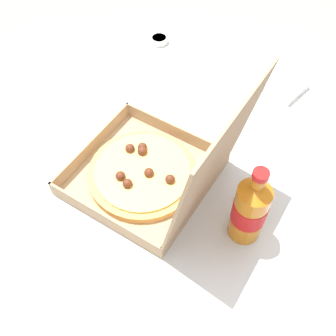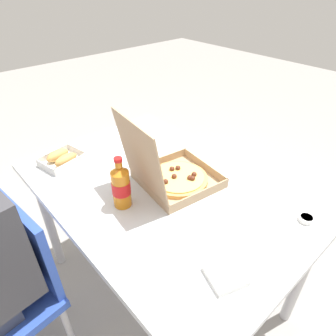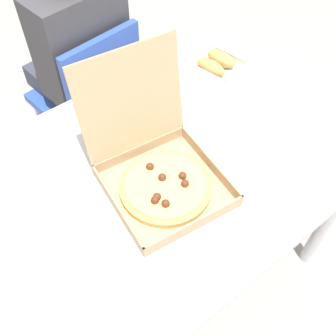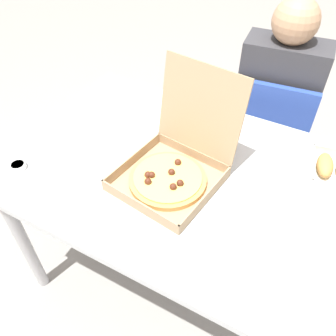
{
  "view_description": "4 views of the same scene",
  "coord_description": "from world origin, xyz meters",
  "px_view_note": "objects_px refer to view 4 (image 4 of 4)",
  "views": [
    {
      "loc": [
        0.48,
        0.22,
        1.55
      ],
      "look_at": [
        -0.05,
        -0.03,
        0.76
      ],
      "focal_mm": 43.55,
      "sensor_mm": 36.0,
      "label": 1
    },
    {
      "loc": [
        -0.78,
        0.66,
        1.53
      ],
      "look_at": [
        0.04,
        -0.07,
        0.78
      ],
      "focal_mm": 31.52,
      "sensor_mm": 36.0,
      "label": 2
    },
    {
      "loc": [
        -0.44,
        -0.61,
        1.68
      ],
      "look_at": [
        0.0,
        -0.06,
        0.8
      ],
      "focal_mm": 42.94,
      "sensor_mm": 36.0,
      "label": 3
    },
    {
      "loc": [
        0.38,
        -0.81,
        1.61
      ],
      "look_at": [
        -0.04,
        -0.05,
        0.76
      ],
      "focal_mm": 37.39,
      "sensor_mm": 36.0,
      "label": 4
    }
  ],
  "objects_px": {
    "diner_person": "(278,94)",
    "napkin_pile": "(100,109)",
    "chair": "(267,135)",
    "bread_side_box": "(334,168)",
    "cola_bottle": "(212,122)",
    "pizza_box_open": "(174,167)",
    "paper_menu": "(294,270)",
    "dipping_sauce_cup": "(18,166)"
  },
  "relations": [
    {
      "from": "dipping_sauce_cup",
      "to": "bread_side_box",
      "type": "bearing_deg",
      "value": 27.13
    },
    {
      "from": "napkin_pile",
      "to": "cola_bottle",
      "type": "bearing_deg",
      "value": 4.76
    },
    {
      "from": "cola_bottle",
      "to": "dipping_sauce_cup",
      "type": "xyz_separation_m",
      "value": [
        -0.54,
        -0.47,
        -0.08
      ]
    },
    {
      "from": "chair",
      "to": "bread_side_box",
      "type": "distance_m",
      "value": 0.6
    },
    {
      "from": "bread_side_box",
      "to": "napkin_pile",
      "type": "xyz_separation_m",
      "value": [
        -0.95,
        -0.09,
        -0.02
      ]
    },
    {
      "from": "chair",
      "to": "bread_side_box",
      "type": "xyz_separation_m",
      "value": [
        0.32,
        -0.43,
        0.28
      ]
    },
    {
      "from": "diner_person",
      "to": "paper_menu",
      "type": "relative_size",
      "value": 5.48
    },
    {
      "from": "bread_side_box",
      "to": "paper_menu",
      "type": "xyz_separation_m",
      "value": [
        -0.02,
        -0.44,
        -0.02
      ]
    },
    {
      "from": "diner_person",
      "to": "napkin_pile",
      "type": "height_order",
      "value": "diner_person"
    },
    {
      "from": "bread_side_box",
      "to": "paper_menu",
      "type": "bearing_deg",
      "value": -92.88
    },
    {
      "from": "cola_bottle",
      "to": "napkin_pile",
      "type": "bearing_deg",
      "value": -175.24
    },
    {
      "from": "dipping_sauce_cup",
      "to": "pizza_box_open",
      "type": "bearing_deg",
      "value": 23.96
    },
    {
      "from": "bread_side_box",
      "to": "napkin_pile",
      "type": "height_order",
      "value": "bread_side_box"
    },
    {
      "from": "bread_side_box",
      "to": "cola_bottle",
      "type": "height_order",
      "value": "cola_bottle"
    },
    {
      "from": "pizza_box_open",
      "to": "paper_menu",
      "type": "xyz_separation_m",
      "value": [
        0.46,
        -0.16,
        -0.05
      ]
    },
    {
      "from": "napkin_pile",
      "to": "diner_person",
      "type": "bearing_deg",
      "value": 42.58
    },
    {
      "from": "diner_person",
      "to": "paper_menu",
      "type": "height_order",
      "value": "diner_person"
    },
    {
      "from": "diner_person",
      "to": "napkin_pile",
      "type": "bearing_deg",
      "value": -137.42
    },
    {
      "from": "diner_person",
      "to": "cola_bottle",
      "type": "relative_size",
      "value": 5.14
    },
    {
      "from": "bread_side_box",
      "to": "pizza_box_open",
      "type": "bearing_deg",
      "value": -149.74
    },
    {
      "from": "diner_person",
      "to": "pizza_box_open",
      "type": "distance_m",
      "value": 0.79
    },
    {
      "from": "paper_menu",
      "to": "dipping_sauce_cup",
      "type": "height_order",
      "value": "dipping_sauce_cup"
    },
    {
      "from": "chair",
      "to": "napkin_pile",
      "type": "relative_size",
      "value": 7.55
    },
    {
      "from": "pizza_box_open",
      "to": "paper_menu",
      "type": "bearing_deg",
      "value": -19.04
    },
    {
      "from": "chair",
      "to": "napkin_pile",
      "type": "distance_m",
      "value": 0.86
    },
    {
      "from": "pizza_box_open",
      "to": "paper_menu",
      "type": "height_order",
      "value": "pizza_box_open"
    },
    {
      "from": "pizza_box_open",
      "to": "dipping_sauce_cup",
      "type": "height_order",
      "value": "pizza_box_open"
    },
    {
      "from": "bread_side_box",
      "to": "cola_bottle",
      "type": "relative_size",
      "value": 0.96
    },
    {
      "from": "dipping_sauce_cup",
      "to": "chair",
      "type": "bearing_deg",
      "value": 54.2
    },
    {
      "from": "bread_side_box",
      "to": "cola_bottle",
      "type": "distance_m",
      "value": 0.46
    },
    {
      "from": "bread_side_box",
      "to": "dipping_sauce_cup",
      "type": "xyz_separation_m",
      "value": [
        -1.0,
        -0.51,
        -0.01
      ]
    },
    {
      "from": "chair",
      "to": "diner_person",
      "type": "bearing_deg",
      "value": 96.13
    },
    {
      "from": "napkin_pile",
      "to": "dipping_sauce_cup",
      "type": "bearing_deg",
      "value": -96.35
    },
    {
      "from": "paper_menu",
      "to": "dipping_sauce_cup",
      "type": "bearing_deg",
      "value": 171.07
    },
    {
      "from": "bread_side_box",
      "to": "napkin_pile",
      "type": "distance_m",
      "value": 0.95
    },
    {
      "from": "pizza_box_open",
      "to": "dipping_sauce_cup",
      "type": "relative_size",
      "value": 7.34
    },
    {
      "from": "diner_person",
      "to": "pizza_box_open",
      "type": "xyz_separation_m",
      "value": [
        -0.16,
        -0.77,
        0.1
      ]
    },
    {
      "from": "cola_bottle",
      "to": "paper_menu",
      "type": "bearing_deg",
      "value": -42.84
    },
    {
      "from": "diner_person",
      "to": "paper_menu",
      "type": "distance_m",
      "value": 0.98
    },
    {
      "from": "chair",
      "to": "diner_person",
      "type": "height_order",
      "value": "diner_person"
    },
    {
      "from": "chair",
      "to": "cola_bottle",
      "type": "height_order",
      "value": "cola_bottle"
    },
    {
      "from": "pizza_box_open",
      "to": "dipping_sauce_cup",
      "type": "xyz_separation_m",
      "value": [
        -0.51,
        -0.23,
        -0.04
      ]
    }
  ]
}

